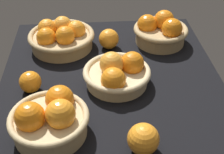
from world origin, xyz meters
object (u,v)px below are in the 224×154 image
at_px(basket_center, 118,73).
at_px(loose_orange_side_gap, 143,139).
at_px(basket_far_left, 161,31).
at_px(loose_orange_front_gap, 30,82).
at_px(basket_near_left, 61,37).
at_px(basket_near_right, 50,119).
at_px(loose_orange_back_gap, 109,39).

distance_m(basket_center, loose_orange_side_gap, 0.28).
distance_m(basket_far_left, loose_orange_front_gap, 0.53).
relative_size(basket_far_left, loose_orange_front_gap, 3.02).
relative_size(basket_center, basket_near_left, 0.88).
distance_m(basket_near_left, loose_orange_side_gap, 0.56).
height_order(basket_far_left, loose_orange_front_gap, basket_far_left).
bearing_deg(basket_near_left, basket_far_left, 91.40).
bearing_deg(basket_center, basket_near_right, -44.47).
bearing_deg(basket_center, loose_orange_side_gap, 7.82).
height_order(basket_near_right, loose_orange_front_gap, basket_near_right).
relative_size(basket_center, basket_near_right, 1.02).
height_order(basket_near_left, loose_orange_front_gap, basket_near_left).
height_order(basket_near_left, loose_orange_side_gap, basket_near_left).
bearing_deg(loose_orange_back_gap, loose_orange_side_gap, 5.74).
xyz_separation_m(basket_center, loose_orange_side_gap, (0.28, 0.04, -0.00)).
bearing_deg(basket_near_left, loose_orange_front_gap, -17.65).
bearing_deg(loose_orange_front_gap, loose_orange_side_gap, 49.77).
distance_m(basket_near_right, basket_far_left, 0.59).
bearing_deg(loose_orange_side_gap, loose_orange_back_gap, -174.26).
xyz_separation_m(basket_far_left, basket_near_left, (0.01, -0.37, -0.00)).
bearing_deg(loose_orange_back_gap, basket_center, 3.13).
distance_m(basket_near_left, loose_orange_back_gap, 0.18).
bearing_deg(basket_far_left, loose_orange_back_gap, -82.45).
relative_size(basket_near_left, loose_orange_back_gap, 3.29).
distance_m(basket_center, loose_orange_front_gap, 0.27).
xyz_separation_m(loose_orange_front_gap, loose_orange_back_gap, (-0.24, 0.26, 0.00)).
height_order(basket_center, loose_orange_back_gap, basket_center).
xyz_separation_m(basket_far_left, loose_orange_side_gap, (0.52, -0.15, -0.01)).
height_order(loose_orange_front_gap, loose_orange_side_gap, loose_orange_side_gap).
bearing_deg(basket_far_left, basket_near_right, -40.51).
xyz_separation_m(basket_far_left, loose_orange_back_gap, (0.03, -0.20, -0.01)).
bearing_deg(loose_orange_side_gap, basket_center, -172.18).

